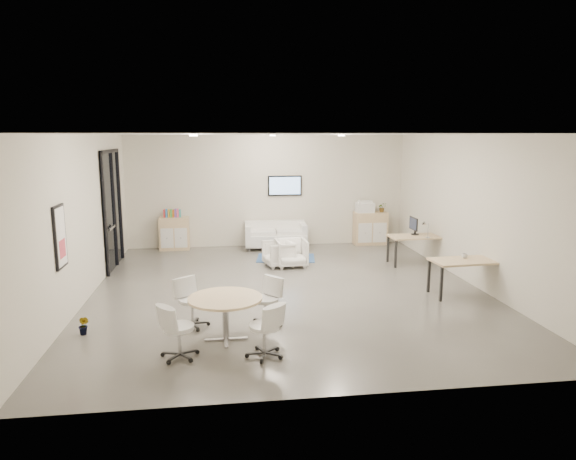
% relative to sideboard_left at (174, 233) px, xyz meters
% --- Properties ---
extents(room_shell, '(9.60, 10.60, 4.80)m').
position_rel_sideboard_left_xyz_m(room_shell, '(2.67, -4.26, 1.14)').
color(room_shell, '#52504A').
rests_on(room_shell, ground).
extents(glass_door, '(0.09, 1.90, 2.85)m').
position_rel_sideboard_left_xyz_m(glass_door, '(-1.29, -1.75, 1.04)').
color(glass_door, black).
rests_on(glass_door, room_shell).
extents(artwork, '(0.05, 0.54, 1.04)m').
position_rel_sideboard_left_xyz_m(artwork, '(-1.31, -5.86, 1.09)').
color(artwork, black).
rests_on(artwork, room_shell).
extents(wall_tv, '(0.98, 0.06, 0.58)m').
position_rel_sideboard_left_xyz_m(wall_tv, '(3.17, 0.20, 1.29)').
color(wall_tv, black).
rests_on(wall_tv, room_shell).
extents(ceiling_spots, '(3.14, 4.14, 0.03)m').
position_rel_sideboard_left_xyz_m(ceiling_spots, '(2.47, -3.43, 2.72)').
color(ceiling_spots, '#FFEAC6').
rests_on(ceiling_spots, room_shell).
extents(sideboard_left, '(0.82, 0.43, 0.92)m').
position_rel_sideboard_left_xyz_m(sideboard_left, '(0.00, 0.00, 0.00)').
color(sideboard_left, tan).
rests_on(sideboard_left, room_shell).
extents(sideboard_right, '(0.96, 0.46, 0.96)m').
position_rel_sideboard_left_xyz_m(sideboard_right, '(5.69, -0.02, 0.02)').
color(sideboard_right, tan).
rests_on(sideboard_right, room_shell).
extents(books, '(0.48, 0.14, 0.22)m').
position_rel_sideboard_left_xyz_m(books, '(-0.04, 0.00, 0.57)').
color(books, red).
rests_on(books, sideboard_left).
extents(printer, '(0.50, 0.43, 0.35)m').
position_rel_sideboard_left_xyz_m(printer, '(5.50, -0.02, 0.66)').
color(printer, white).
rests_on(printer, sideboard_right).
extents(loveseat, '(1.77, 0.95, 0.65)m').
position_rel_sideboard_left_xyz_m(loveseat, '(2.85, -0.20, -0.11)').
color(loveseat, white).
rests_on(loveseat, room_shell).
extents(blue_rug, '(1.63, 1.21, 0.01)m').
position_rel_sideboard_left_xyz_m(blue_rug, '(2.98, -1.46, -0.45)').
color(blue_rug, '#2B4C83').
rests_on(blue_rug, room_shell).
extents(armchair_left, '(0.77, 0.80, 0.69)m').
position_rel_sideboard_left_xyz_m(armchair_left, '(2.70, -2.26, -0.12)').
color(armchair_left, white).
rests_on(armchair_left, room_shell).
extents(armchair_right, '(0.77, 0.72, 0.75)m').
position_rel_sideboard_left_xyz_m(armchair_right, '(3.00, -2.33, -0.08)').
color(armchair_right, white).
rests_on(armchair_right, room_shell).
extents(desk_rear, '(1.41, 0.75, 0.72)m').
position_rel_sideboard_left_xyz_m(desk_rear, '(6.15, -2.49, 0.19)').
color(desk_rear, tan).
rests_on(desk_rear, room_shell).
extents(desk_front, '(1.45, 0.80, 0.74)m').
position_rel_sideboard_left_xyz_m(desk_front, '(6.16, -5.10, 0.20)').
color(desk_front, tan).
rests_on(desk_front, room_shell).
extents(monitor, '(0.20, 0.50, 0.44)m').
position_rel_sideboard_left_xyz_m(monitor, '(6.11, -2.34, 0.50)').
color(monitor, black).
rests_on(monitor, desk_rear).
extents(round_table, '(1.16, 1.16, 0.71)m').
position_rel_sideboard_left_xyz_m(round_table, '(1.34, -6.80, 0.16)').
color(round_table, tan).
rests_on(round_table, room_shell).
extents(meeting_chairs, '(2.16, 2.16, 0.82)m').
position_rel_sideboard_left_xyz_m(meeting_chairs, '(1.34, -6.80, -0.05)').
color(meeting_chairs, white).
rests_on(meeting_chairs, room_shell).
extents(plant_cabinet, '(0.26, 0.29, 0.21)m').
position_rel_sideboard_left_xyz_m(plant_cabinet, '(6.02, -0.04, 0.61)').
color(plant_cabinet, '#3F7F3F').
rests_on(plant_cabinet, sideboard_right).
extents(plant_floor, '(0.29, 0.36, 0.14)m').
position_rel_sideboard_left_xyz_m(plant_floor, '(-0.93, -6.27, -0.39)').
color(plant_floor, '#3F7F3F').
rests_on(plant_floor, room_shell).
extents(cup, '(0.14, 0.13, 0.12)m').
position_rel_sideboard_left_xyz_m(cup, '(6.18, -4.96, 0.33)').
color(cup, white).
rests_on(cup, desk_front).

